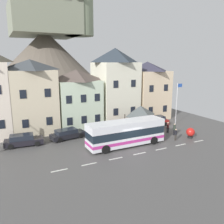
{
  "coord_description": "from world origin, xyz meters",
  "views": [
    {
      "loc": [
        -13.55,
        -21.83,
        10.08
      ],
      "look_at": [
        -0.48,
        4.12,
        3.62
      ],
      "focal_mm": 37.0,
      "sensor_mm": 36.0,
      "label": 1
    }
  ],
  "objects_px": {
    "townhouse_03": "(115,86)",
    "parked_car_03": "(129,124)",
    "hilltop_castle": "(47,66)",
    "parked_car_00": "(155,121)",
    "townhouse_02": "(77,99)",
    "pedestrian_03": "(176,134)",
    "parked_car_01": "(23,140)",
    "pedestrian_02": "(174,128)",
    "harbour_buoy": "(190,132)",
    "parked_car_02": "(67,134)",
    "flagpole": "(177,101)",
    "townhouse_04": "(147,90)",
    "pedestrian_00": "(151,130)",
    "bus_shelter": "(141,111)",
    "townhouse_01": "(32,96)",
    "public_bench": "(138,124)",
    "transit_bus": "(126,133)",
    "pedestrian_01": "(168,127)"
  },
  "relations": [
    {
      "from": "townhouse_02",
      "to": "hilltop_castle",
      "type": "distance_m",
      "value": 18.59
    },
    {
      "from": "townhouse_02",
      "to": "public_bench",
      "type": "xyz_separation_m",
      "value": [
        8.19,
        -4.6,
        -3.93
      ]
    },
    {
      "from": "hilltop_castle",
      "to": "parked_car_00",
      "type": "height_order",
      "value": "hilltop_castle"
    },
    {
      "from": "flagpole",
      "to": "pedestrian_00",
      "type": "bearing_deg",
      "value": -157.88
    },
    {
      "from": "parked_car_02",
      "to": "parked_car_03",
      "type": "height_order",
      "value": "parked_car_03"
    },
    {
      "from": "bus_shelter",
      "to": "parked_car_01",
      "type": "height_order",
      "value": "bus_shelter"
    },
    {
      "from": "townhouse_03",
      "to": "public_bench",
      "type": "relative_size",
      "value": 7.67
    },
    {
      "from": "transit_bus",
      "to": "public_bench",
      "type": "height_order",
      "value": "transit_bus"
    },
    {
      "from": "parked_car_01",
      "to": "pedestrian_00",
      "type": "bearing_deg",
      "value": -7.35
    },
    {
      "from": "parked_car_00",
      "to": "pedestrian_00",
      "type": "distance_m",
      "value": 5.43
    },
    {
      "from": "hilltop_castle",
      "to": "townhouse_01",
      "type": "bearing_deg",
      "value": -108.22
    },
    {
      "from": "hilltop_castle",
      "to": "parked_car_00",
      "type": "relative_size",
      "value": 7.46
    },
    {
      "from": "pedestrian_02",
      "to": "harbour_buoy",
      "type": "bearing_deg",
      "value": -57.45
    },
    {
      "from": "townhouse_01",
      "to": "townhouse_03",
      "type": "relative_size",
      "value": 0.85
    },
    {
      "from": "townhouse_02",
      "to": "pedestrian_00",
      "type": "relative_size",
      "value": 6.04
    },
    {
      "from": "pedestrian_00",
      "to": "bus_shelter",
      "type": "bearing_deg",
      "value": 97.63
    },
    {
      "from": "townhouse_02",
      "to": "townhouse_03",
      "type": "distance_m",
      "value": 6.96
    },
    {
      "from": "townhouse_03",
      "to": "parked_car_03",
      "type": "bearing_deg",
      "value": -92.87
    },
    {
      "from": "townhouse_02",
      "to": "pedestrian_03",
      "type": "xyz_separation_m",
      "value": [
        9.13,
        -12.04,
        -3.49
      ]
    },
    {
      "from": "transit_bus",
      "to": "pedestrian_00",
      "type": "bearing_deg",
      "value": 19.44
    },
    {
      "from": "townhouse_04",
      "to": "pedestrian_02",
      "type": "relative_size",
      "value": 5.96
    },
    {
      "from": "pedestrian_01",
      "to": "townhouse_02",
      "type": "bearing_deg",
      "value": 138.89
    },
    {
      "from": "townhouse_04",
      "to": "pedestrian_01",
      "type": "height_order",
      "value": "townhouse_04"
    },
    {
      "from": "townhouse_04",
      "to": "pedestrian_00",
      "type": "xyz_separation_m",
      "value": [
        -5.82,
        -9.56,
        -4.15
      ]
    },
    {
      "from": "townhouse_04",
      "to": "parked_car_02",
      "type": "relative_size",
      "value": 2.1
    },
    {
      "from": "townhouse_04",
      "to": "bus_shelter",
      "type": "distance_m",
      "value": 9.72
    },
    {
      "from": "townhouse_01",
      "to": "townhouse_04",
      "type": "relative_size",
      "value": 1.04
    },
    {
      "from": "townhouse_01",
      "to": "townhouse_03",
      "type": "height_order",
      "value": "townhouse_03"
    },
    {
      "from": "bus_shelter",
      "to": "flagpole",
      "type": "height_order",
      "value": "flagpole"
    },
    {
      "from": "parked_car_03",
      "to": "townhouse_03",
      "type": "bearing_deg",
      "value": -90.74
    },
    {
      "from": "parked_car_02",
      "to": "flagpole",
      "type": "relative_size",
      "value": 0.71
    },
    {
      "from": "parked_car_02",
      "to": "flagpole",
      "type": "distance_m",
      "value": 17.95
    },
    {
      "from": "pedestrian_02",
      "to": "townhouse_03",
      "type": "bearing_deg",
      "value": 109.02
    },
    {
      "from": "bus_shelter",
      "to": "hilltop_castle",
      "type": "bearing_deg",
      "value": 107.83
    },
    {
      "from": "pedestrian_00",
      "to": "public_bench",
      "type": "bearing_deg",
      "value": 81.0
    },
    {
      "from": "hilltop_castle",
      "to": "parked_car_01",
      "type": "height_order",
      "value": "hilltop_castle"
    },
    {
      "from": "hilltop_castle",
      "to": "pedestrian_02",
      "type": "height_order",
      "value": "hilltop_castle"
    },
    {
      "from": "townhouse_01",
      "to": "parked_car_01",
      "type": "distance_m",
      "value": 7.57
    },
    {
      "from": "pedestrian_02",
      "to": "pedestrian_03",
      "type": "bearing_deg",
      "value": -126.82
    },
    {
      "from": "parked_car_03",
      "to": "pedestrian_03",
      "type": "relative_size",
      "value": 2.8
    },
    {
      "from": "parked_car_01",
      "to": "public_bench",
      "type": "relative_size",
      "value": 2.93
    },
    {
      "from": "hilltop_castle",
      "to": "pedestrian_02",
      "type": "distance_m",
      "value": 31.46
    },
    {
      "from": "parked_car_03",
      "to": "pedestrian_02",
      "type": "bearing_deg",
      "value": 126.62
    },
    {
      "from": "townhouse_04",
      "to": "parked_car_03",
      "type": "bearing_deg",
      "value": -142.64
    },
    {
      "from": "transit_bus",
      "to": "pedestrian_01",
      "type": "relative_size",
      "value": 6.02
    },
    {
      "from": "pedestrian_02",
      "to": "parked_car_02",
      "type": "bearing_deg",
      "value": 158.82
    },
    {
      "from": "transit_bus",
      "to": "parked_car_02",
      "type": "height_order",
      "value": "transit_bus"
    },
    {
      "from": "parked_car_02",
      "to": "parked_car_00",
      "type": "bearing_deg",
      "value": -8.14
    },
    {
      "from": "pedestrian_03",
      "to": "parked_car_01",
      "type": "bearing_deg",
      "value": 158.82
    },
    {
      "from": "parked_car_00",
      "to": "pedestrian_01",
      "type": "xyz_separation_m",
      "value": [
        -0.83,
        -4.07,
        0.21
      ]
    }
  ]
}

